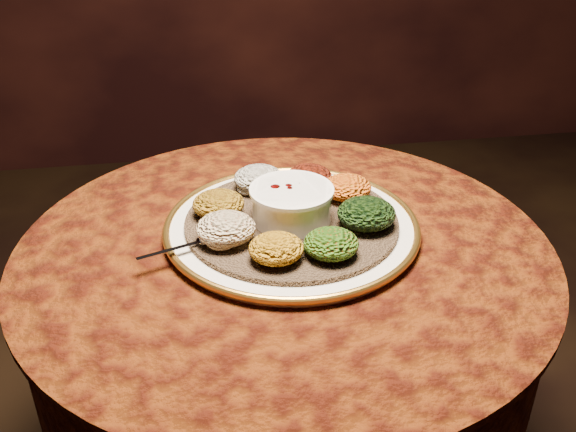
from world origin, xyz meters
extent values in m
cylinder|color=black|center=(0.00, 0.00, 0.34)|extent=(0.12, 0.12, 0.68)
cylinder|color=black|center=(0.00, 0.00, 0.70)|extent=(0.80, 0.80, 0.04)
cylinder|color=#481B06|center=(0.00, 0.00, 0.56)|extent=(0.93, 0.93, 0.34)
cylinder|color=#481B06|center=(0.00, 0.00, 0.73)|extent=(0.96, 0.96, 0.01)
cylinder|color=silver|center=(0.02, 0.03, 0.74)|extent=(0.49, 0.49, 0.02)
torus|color=#BF852F|center=(0.02, 0.03, 0.75)|extent=(0.47, 0.47, 0.01)
cylinder|color=brown|center=(0.02, 0.03, 0.76)|extent=(0.51, 0.51, 0.01)
cylinder|color=silver|center=(0.02, 0.03, 0.79)|extent=(0.14, 0.14, 0.06)
cylinder|color=silver|center=(0.02, 0.03, 0.82)|extent=(0.15, 0.15, 0.01)
cylinder|color=#550405|center=(0.02, 0.03, 0.81)|extent=(0.12, 0.12, 0.01)
ellipsoid|color=silver|center=(-0.14, -0.02, 0.77)|extent=(0.04, 0.03, 0.01)
cube|color=silver|center=(-0.20, -0.04, 0.77)|extent=(0.11, 0.05, 0.00)
ellipsoid|color=beige|center=(-0.03, 0.16, 0.79)|extent=(0.10, 0.09, 0.05)
ellipsoid|color=black|center=(0.08, 0.16, 0.78)|extent=(0.09, 0.09, 0.04)
ellipsoid|color=#A3790D|center=(0.14, 0.10, 0.78)|extent=(0.09, 0.09, 0.04)
ellipsoid|color=black|center=(0.15, -0.01, 0.79)|extent=(0.10, 0.10, 0.05)
ellipsoid|color=#942909|center=(0.06, -0.09, 0.78)|extent=(0.09, 0.09, 0.04)
ellipsoid|color=#B57B10|center=(-0.03, -0.09, 0.78)|extent=(0.09, 0.09, 0.04)
ellipsoid|color=maroon|center=(-0.10, -0.02, 0.79)|extent=(0.10, 0.10, 0.05)
ellipsoid|color=#856010|center=(-0.11, 0.07, 0.78)|extent=(0.10, 0.09, 0.05)
camera|label=1|loc=(-0.15, -0.96, 1.35)|focal=40.00mm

